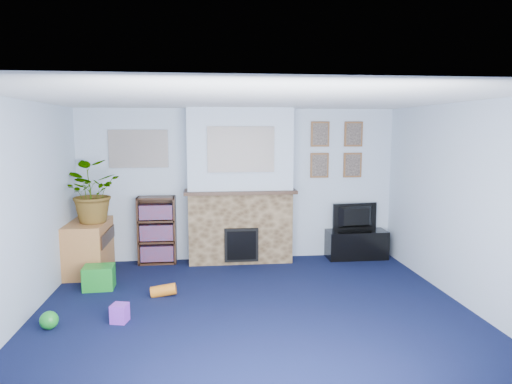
{
  "coord_description": "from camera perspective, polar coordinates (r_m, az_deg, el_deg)",
  "views": [
    {
      "loc": [
        -0.53,
        -4.95,
        2.08
      ],
      "look_at": [
        0.13,
        0.97,
        1.26
      ],
      "focal_mm": 32.0,
      "sensor_mm": 36.0,
      "label": 1
    }
  ],
  "objects": [
    {
      "name": "wall_back",
      "position": [
        7.28,
        -2.13,
        0.92
      ],
      "size": [
        5.0,
        0.04,
        2.4
      ],
      "primitive_type": "cube",
      "color": "#ADBDD2",
      "rests_on": "ground"
    },
    {
      "name": "collage_main",
      "position": [
        6.82,
        -1.89,
        5.34
      ],
      "size": [
        1.0,
        0.03,
        0.68
      ],
      "primitive_type": "cube",
      "color": "gray",
      "rests_on": "chimney_breast"
    },
    {
      "name": "toy_tube",
      "position": [
        5.97,
        -11.48,
        -11.97
      ],
      "size": [
        0.33,
        0.15,
        0.19
      ],
      "primitive_type": "cylinder",
      "rotation": [
        0.0,
        1.43,
        0.0
      ],
      "color": "orange",
      "rests_on": "ground"
    },
    {
      "name": "wall_right",
      "position": [
        5.87,
        24.81,
        -1.48
      ],
      "size": [
        0.04,
        4.5,
        2.4
      ],
      "primitive_type": "cube",
      "color": "#ADBDD2",
      "rests_on": "ground"
    },
    {
      "name": "chimney_breast",
      "position": [
        7.08,
        -2.0,
        0.59
      ],
      "size": [
        1.72,
        0.5,
        2.4
      ],
      "color": "brown",
      "rests_on": "ground"
    },
    {
      "name": "collage_left",
      "position": [
        7.27,
        -14.47,
        5.26
      ],
      "size": [
        0.9,
        0.03,
        0.58
      ],
      "primitive_type": "cube",
      "color": "gray",
      "rests_on": "wall_back"
    },
    {
      "name": "mantel_can",
      "position": [
        7.11,
        3.22,
        0.82
      ],
      "size": [
        0.06,
        0.06,
        0.12
      ],
      "primitive_type": "cylinder",
      "color": "purple",
      "rests_on": "chimney_breast"
    },
    {
      "name": "mantel_candle",
      "position": [
        7.05,
        0.15,
        0.94
      ],
      "size": [
        0.05,
        0.05,
        0.17
      ],
      "primitive_type": "cylinder",
      "color": "#B2BFC6",
      "rests_on": "chimney_breast"
    },
    {
      "name": "portrait_bl",
      "position": [
        7.43,
        7.93,
        3.32
      ],
      "size": [
        0.3,
        0.03,
        0.4
      ],
      "primitive_type": "cube",
      "color": "brown",
      "rests_on": "wall_back"
    },
    {
      "name": "potted_plant",
      "position": [
        6.92,
        -20.18,
        -0.03
      ],
      "size": [
        0.99,
        0.93,
        0.88
      ],
      "primitive_type": "imported",
      "rotation": [
        0.0,
        0.0,
        2.76
      ],
      "color": "#26661E",
      "rests_on": "sideboard"
    },
    {
      "name": "wall_front",
      "position": [
        2.89,
        4.55,
        -9.88
      ],
      "size": [
        5.0,
        0.04,
        2.4
      ],
      "primitive_type": "cube",
      "color": "#ADBDD2",
      "rests_on": "ground"
    },
    {
      "name": "tv_stand",
      "position": [
        7.62,
        12.43,
        -6.41
      ],
      "size": [
        0.96,
        0.4,
        0.45
      ],
      "primitive_type": "cube",
      "color": "black",
      "rests_on": "ground"
    },
    {
      "name": "floor",
      "position": [
        5.4,
        -0.24,
        -14.79
      ],
      "size": [
        5.0,
        4.5,
        0.01
      ],
      "primitive_type": "cube",
      "color": "black",
      "rests_on": "ground"
    },
    {
      "name": "portrait_br",
      "position": [
        7.59,
        11.97,
        3.32
      ],
      "size": [
        0.3,
        0.03,
        0.4
      ],
      "primitive_type": "cube",
      "color": "brown",
      "rests_on": "wall_back"
    },
    {
      "name": "green_crate",
      "position": [
        6.42,
        -19.03,
        -10.16
      ],
      "size": [
        0.4,
        0.33,
        0.31
      ],
      "primitive_type": "cube",
      "rotation": [
        0.0,
        0.0,
        0.05
      ],
      "color": "#198C26",
      "rests_on": "ground"
    },
    {
      "name": "portrait_tr",
      "position": [
        7.57,
        12.08,
        7.09
      ],
      "size": [
        0.3,
        0.03,
        0.4
      ],
      "primitive_type": "cube",
      "color": "brown",
      "rests_on": "wall_back"
    },
    {
      "name": "television",
      "position": [
        7.54,
        12.49,
        -3.09
      ],
      "size": [
        0.76,
        0.19,
        0.43
      ],
      "primitive_type": "imported",
      "rotation": [
        0.0,
        0.0,
        3.26
      ],
      "color": "black",
      "rests_on": "tv_stand"
    },
    {
      "name": "sideboard",
      "position": [
        7.13,
        -20.16,
        -6.66
      ],
      "size": [
        0.53,
        0.96,
        0.75
      ],
      "primitive_type": "cube",
      "color": "#B47139",
      "rests_on": "ground"
    },
    {
      "name": "mantel_teddy",
      "position": [
        7.01,
        -6.03,
        0.74
      ],
      "size": [
        0.12,
        0.12,
        0.12
      ],
      "primitive_type": "sphere",
      "color": "gray",
      "rests_on": "chimney_breast"
    },
    {
      "name": "toy_block",
      "position": [
        5.32,
        -16.67,
        -14.21
      ],
      "size": [
        0.2,
        0.2,
        0.2
      ],
      "primitive_type": "cube",
      "rotation": [
        0.0,
        0.0,
        -0.24
      ],
      "color": "purple",
      "rests_on": "ground"
    },
    {
      "name": "bookshelf",
      "position": [
        7.27,
        -12.26,
        -4.85
      ],
      "size": [
        0.58,
        0.28,
        1.05
      ],
      "color": "black",
      "rests_on": "ground"
    },
    {
      "name": "toy_ball",
      "position": [
        5.41,
        -24.46,
        -14.44
      ],
      "size": [
        0.19,
        0.19,
        0.19
      ],
      "primitive_type": "sphere",
      "color": "#198C26",
      "rests_on": "ground"
    },
    {
      "name": "wall_left",
      "position": [
        5.4,
        -27.66,
        -2.41
      ],
      "size": [
        0.04,
        4.5,
        2.4
      ],
      "primitive_type": "cube",
      "color": "#ADBDD2",
      "rests_on": "ground"
    },
    {
      "name": "mantel_clock",
      "position": [
        7.02,
        -2.86,
        0.82
      ],
      "size": [
        0.09,
        0.06,
        0.13
      ],
      "primitive_type": "cube",
      "color": "gold",
      "rests_on": "chimney_breast"
    },
    {
      "name": "ceiling",
      "position": [
        4.99,
        -0.26,
        11.54
      ],
      "size": [
        5.0,
        4.5,
        0.01
      ],
      "primitive_type": "cube",
      "color": "white",
      "rests_on": "wall_back"
    },
    {
      "name": "portrait_tl",
      "position": [
        7.41,
        8.01,
        7.18
      ],
      "size": [
        0.3,
        0.03,
        0.4
      ],
      "primitive_type": "cube",
      "color": "brown",
      "rests_on": "wall_back"
    }
  ]
}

